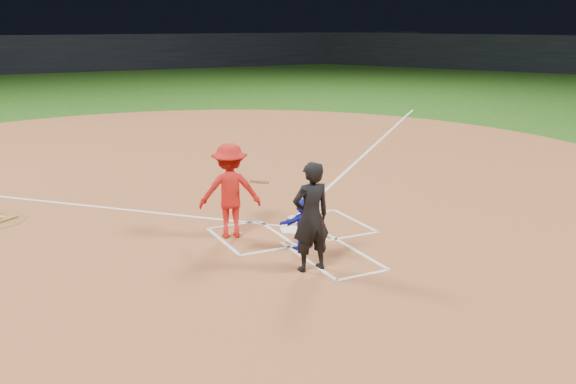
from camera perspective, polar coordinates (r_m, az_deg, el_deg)
name	(u,v)px	position (r m, az deg, el deg)	size (l,w,h in m)	color
ground	(292,231)	(13.83, 0.38, -3.48)	(120.00, 120.00, 0.00)	#1C4711
home_plate_dirt	(201,173)	(19.17, -7.75, 1.67)	(28.00, 28.00, 0.01)	brown
stadium_wall_far	(40,54)	(60.06, -21.20, 11.36)	(80.00, 1.20, 3.20)	black
home_plate	(292,230)	(13.82, 0.38, -3.40)	(0.60, 0.60, 0.02)	white
on_deck_bat_c	(2,221)	(15.71, -24.06, -2.34)	(0.06, 0.06, 0.84)	#A26F3B
catcher	(303,223)	(12.62, 1.35, -2.81)	(0.95, 0.30, 1.02)	#161AB4
umpire	(311,217)	(11.39, 2.06, -2.21)	(0.73, 0.48, 2.01)	black
chalk_markings	(209,178)	(18.51, -7.03, 1.24)	(28.35, 17.32, 0.01)	white
batter_at_plate	(230,191)	(13.23, -5.18, 0.12)	(1.65, 1.07, 1.97)	red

